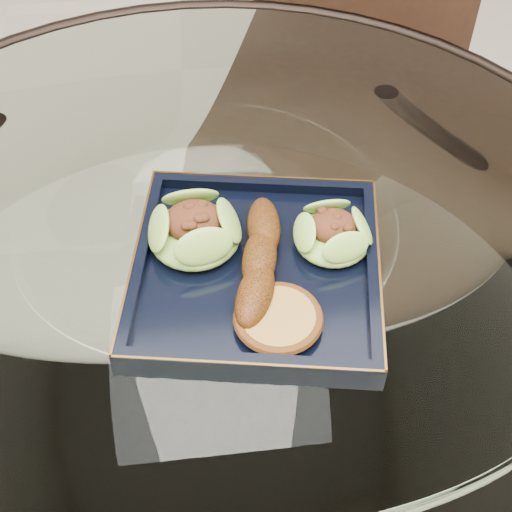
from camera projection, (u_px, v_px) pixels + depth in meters
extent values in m
plane|color=beige|center=(228.00, 506.00, 1.40)|extent=(4.00, 4.00, 0.00)
cylinder|color=white|center=(209.00, 252.00, 0.84)|extent=(1.10, 1.10, 0.01)
torus|color=black|center=(209.00, 252.00, 0.84)|extent=(1.13, 1.13, 0.02)
torus|color=black|center=(226.00, 480.00, 1.31)|extent=(0.81, 0.81, 0.02)
cylinder|color=black|center=(357.00, 263.00, 1.33)|extent=(0.04, 0.04, 0.75)
cylinder|color=black|center=(53.00, 291.00, 1.28)|extent=(0.04, 0.04, 0.75)
cube|color=black|center=(333.00, 188.00, 1.34)|extent=(0.53, 0.53, 0.04)
cube|color=black|center=(362.00, 9.00, 1.26)|extent=(0.38, 0.16, 0.45)
cylinder|color=black|center=(223.00, 320.00, 1.43)|extent=(0.03, 0.03, 0.44)
cylinder|color=black|center=(398.00, 354.00, 1.38)|extent=(0.03, 0.03, 0.44)
cylinder|color=black|center=(262.00, 201.00, 1.66)|extent=(0.03, 0.03, 0.44)
cylinder|color=black|center=(414.00, 226.00, 1.61)|extent=(0.03, 0.03, 0.44)
cube|color=black|center=(256.00, 274.00, 0.79)|extent=(0.31, 0.31, 0.02)
ellipsoid|color=#5A8E29|center=(195.00, 232.00, 0.80)|extent=(0.13, 0.13, 0.04)
ellipsoid|color=#71AC32|center=(333.00, 235.00, 0.80)|extent=(0.11, 0.11, 0.03)
ellipsoid|color=#5E2D09|center=(260.00, 259.00, 0.77)|extent=(0.08, 0.18, 0.03)
cylinder|color=#A47A36|center=(278.00, 320.00, 0.73)|extent=(0.10, 0.10, 0.02)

